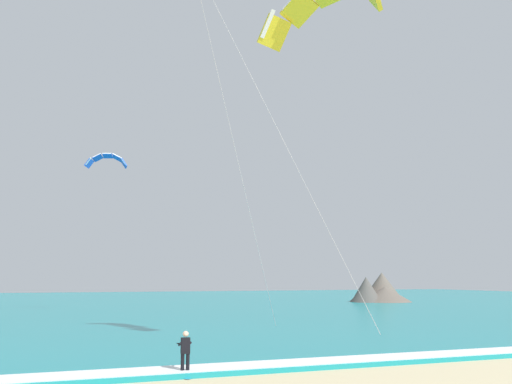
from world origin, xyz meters
name	(u,v)px	position (x,y,z in m)	size (l,w,h in m)	color
sea	(127,303)	(0.00, 74.68, 0.10)	(200.00, 120.00, 0.20)	teal
surf_foam	(313,361)	(0.00, 15.68, 0.22)	(200.00, 1.74, 0.04)	white
surfboard	(185,376)	(-5.61, 15.24, 0.03)	(0.52, 1.42, 0.09)	#239EC6
kitesurfer	(185,351)	(-5.61, 15.26, 0.94)	(0.55, 0.54, 1.69)	black
kite_primary	(322,2)	(2.27, 18.64, 18.25)	(9.77, 7.51, 18.30)	yellow
kite_distant	(107,159)	(-5.68, 50.67, 15.54)	(4.13, 2.13, 1.57)	blue
headland_right	(378,291)	(35.21, 65.35, 1.70)	(9.86, 9.95, 4.45)	#56514C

